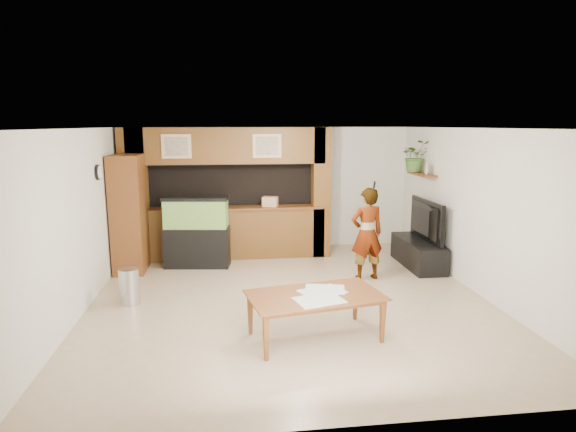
{
  "coord_description": "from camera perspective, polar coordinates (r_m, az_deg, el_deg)",
  "views": [
    {
      "loc": [
        -0.91,
        -7.01,
        2.65
      ],
      "look_at": [
        0.05,
        0.6,
        1.19
      ],
      "focal_mm": 30.0,
      "sensor_mm": 36.0,
      "label": 1
    }
  ],
  "objects": [
    {
      "name": "aquarium",
      "position": [
        9.2,
        -10.76,
        -1.95
      ],
      "size": [
        1.21,
        0.45,
        1.34
      ],
      "rotation": [
        0.0,
        0.0,
        -0.13
      ],
      "color": "black",
      "rests_on": "floor"
    },
    {
      "name": "wall_right",
      "position": [
        8.14,
        21.65,
        0.46
      ],
      "size": [
        0.0,
        6.5,
        6.5
      ],
      "primitive_type": "plane",
      "rotation": [
        1.57,
        0.0,
        -1.57
      ],
      "color": "silver",
      "rests_on": "floor"
    },
    {
      "name": "partition",
      "position": [
        9.74,
        -7.35,
        2.8
      ],
      "size": [
        4.2,
        0.99,
        2.6
      ],
      "color": "brown",
      "rests_on": "floor"
    },
    {
      "name": "trash_can",
      "position": [
        7.63,
        -18.27,
        -7.93
      ],
      "size": [
        0.3,
        0.3,
        0.55
      ],
      "primitive_type": "cylinder",
      "color": "#B2B2B7",
      "rests_on": "floor"
    },
    {
      "name": "newspaper_a",
      "position": [
        6.14,
        4.05,
        -8.92
      ],
      "size": [
        0.65,
        0.57,
        0.01
      ],
      "primitive_type": "cube",
      "rotation": [
        0.0,
        0.0,
        0.4
      ],
      "color": "silver",
      "rests_on": "dining_table"
    },
    {
      "name": "photo_frame",
      "position": [
        9.57,
        16.06,
        5.42
      ],
      "size": [
        0.07,
        0.16,
        0.21
      ],
      "primitive_type": "cube",
      "rotation": [
        0.0,
        0.0,
        -0.25
      ],
      "color": "tan",
      "rests_on": "wall_shelf"
    },
    {
      "name": "ceiling",
      "position": [
        7.07,
        0.22,
        10.36
      ],
      "size": [
        6.5,
        6.5,
        0.0
      ],
      "primitive_type": "plane",
      "color": "white",
      "rests_on": "wall_back"
    },
    {
      "name": "floor",
      "position": [
        7.55,
        0.21,
        -9.78
      ],
      "size": [
        6.5,
        6.5,
        0.0
      ],
      "primitive_type": "plane",
      "color": "tan",
      "rests_on": "ground"
    },
    {
      "name": "wall_left",
      "position": [
        7.44,
        -23.36,
        -0.58
      ],
      "size": [
        0.0,
        6.5,
        6.5
      ],
      "primitive_type": "plane",
      "rotation": [
        1.57,
        0.0,
        1.57
      ],
      "color": "silver",
      "rests_on": "floor"
    },
    {
      "name": "pantry_cabinet",
      "position": [
        9.18,
        -18.31,
        0.27
      ],
      "size": [
        0.53,
        0.87,
        2.13
      ],
      "primitive_type": "cube",
      "color": "brown",
      "rests_on": "floor"
    },
    {
      "name": "person",
      "position": [
        8.38,
        9.33,
        -2.1
      ],
      "size": [
        0.64,
        0.47,
        1.61
      ],
      "primitive_type": "imported",
      "rotation": [
        0.0,
        0.0,
        3.29
      ],
      "color": "tan",
      "rests_on": "floor"
    },
    {
      "name": "newspaper_b",
      "position": [
        5.86,
        3.71,
        -9.9
      ],
      "size": [
        0.65,
        0.54,
        0.01
      ],
      "primitive_type": "cube",
      "rotation": [
        0.0,
        0.0,
        0.27
      ],
      "color": "silver",
      "rests_on": "dining_table"
    },
    {
      "name": "television",
      "position": [
        9.35,
        15.35,
        -0.49
      ],
      "size": [
        0.2,
        1.34,
        0.77
      ],
      "primitive_type": "imported",
      "rotation": [
        0.0,
        0.0,
        1.59
      ],
      "color": "black",
      "rests_on": "tv_stand"
    },
    {
      "name": "wall_shelf",
      "position": [
        9.76,
        15.56,
        4.8
      ],
      "size": [
        0.25,
        0.9,
        0.04
      ],
      "primitive_type": "cube",
      "color": "brown",
      "rests_on": "wall_right"
    },
    {
      "name": "dining_table",
      "position": [
        6.13,
        3.33,
        -11.91
      ],
      "size": [
        1.79,
        1.21,
        0.58
      ],
      "primitive_type": "imported",
      "rotation": [
        0.0,
        0.0,
        0.19
      ],
      "color": "brown",
      "rests_on": "floor"
    },
    {
      "name": "newspaper_c",
      "position": [
        6.23,
        4.4,
        -8.63
      ],
      "size": [
        0.56,
        0.46,
        0.01
      ],
      "primitive_type": "cube",
      "rotation": [
        0.0,
        0.0,
        -0.21
      ],
      "color": "silver",
      "rests_on": "dining_table"
    },
    {
      "name": "counter_box",
      "position": [
        9.62,
        -2.13,
        1.72
      ],
      "size": [
        0.34,
        0.28,
        0.19
      ],
      "primitive_type": "cube",
      "rotation": [
        0.0,
        0.0,
        -0.32
      ],
      "color": "tan",
      "rests_on": "partition"
    },
    {
      "name": "tv_stand",
      "position": [
        9.49,
        15.16,
        -4.26
      ],
      "size": [
        0.55,
        1.51,
        0.5
      ],
      "primitive_type": "cube",
      "color": "black",
      "rests_on": "floor"
    },
    {
      "name": "wall_clock",
      "position": [
        8.3,
        -21.56,
        4.84
      ],
      "size": [
        0.05,
        0.25,
        0.25
      ],
      "color": "black",
      "rests_on": "wall_left"
    },
    {
      "name": "potted_plant",
      "position": [
        9.99,
        14.87,
        6.89
      ],
      "size": [
        0.58,
        0.5,
        0.63
      ],
      "primitive_type": "imported",
      "rotation": [
        0.0,
        0.0,
        0.02
      ],
      "color": "#396227",
      "rests_on": "wall_shelf"
    },
    {
      "name": "microphone",
      "position": [
        8.1,
        10.17,
        3.54
      ],
      "size": [
        0.04,
        0.1,
        0.16
      ],
      "primitive_type": "cylinder",
      "rotation": [
        0.44,
        0.0,
        0.0
      ],
      "color": "black",
      "rests_on": "person"
    },
    {
      "name": "wall_back",
      "position": [
        10.39,
        -2.1,
        3.3
      ],
      "size": [
        6.0,
        0.0,
        6.0
      ],
      "primitive_type": "plane",
      "rotation": [
        1.57,
        0.0,
        0.0
      ],
      "color": "silver",
      "rests_on": "floor"
    }
  ]
}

